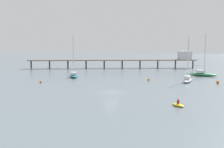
{
  "coord_description": "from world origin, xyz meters",
  "views": [
    {
      "loc": [
        0.92,
        -53.09,
        9.15
      ],
      "look_at": [
        0.0,
        18.34,
        1.5
      ],
      "focal_mm": 46.23,
      "sensor_mm": 36.0,
      "label": 1
    }
  ],
  "objects": [
    {
      "name": "sailboat_green",
      "position": [
        25.23,
        27.31,
        0.72
      ],
      "size": [
        7.83,
        6.48,
        11.86
      ],
      "color": "#287F4C",
      "rests_on": "ground_plane"
    },
    {
      "name": "mooring_buoy_inner",
      "position": [
        -16.47,
        12.84,
        0.26
      ],
      "size": [
        0.52,
        0.52,
        0.52
      ],
      "primitive_type": "sphere",
      "color": "orange",
      "rests_on": "ground_plane"
    },
    {
      "name": "pier",
      "position": [
        11.26,
        53.15,
        3.61
      ],
      "size": [
        61.65,
        7.89,
        6.25
      ],
      "color": "brown",
      "rests_on": "ground_plane"
    },
    {
      "name": "sailboat_white",
      "position": [
        17.98,
        15.15,
        0.68
      ],
      "size": [
        4.18,
        7.46,
        10.59
      ],
      "color": "white",
      "rests_on": "ground_plane"
    },
    {
      "name": "ground_plane",
      "position": [
        0.0,
        0.0,
        0.0
      ],
      "size": [
        400.0,
        400.0,
        0.0
      ],
      "primitive_type": "plane",
      "color": "slate"
    },
    {
      "name": "dinghy_yellow",
      "position": [
        10.03,
        -11.68,
        0.22
      ],
      "size": [
        2.0,
        2.61,
        1.14
      ],
      "color": "yellow",
      "rests_on": "ground_plane"
    },
    {
      "name": "mooring_buoy_outer",
      "position": [
        8.97,
        16.89,
        0.29
      ],
      "size": [
        0.59,
        0.59,
        0.59
      ],
      "primitive_type": "sphere",
      "color": "orange",
      "rests_on": "ground_plane"
    },
    {
      "name": "mooring_buoy_mid",
      "position": [
        24.04,
        11.8,
        0.36
      ],
      "size": [
        0.73,
        0.73,
        0.73
      ],
      "primitive_type": "sphere",
      "color": "orange",
      "rests_on": "ground_plane"
    },
    {
      "name": "sailboat_teal",
      "position": [
        -10.46,
        24.2,
        0.7
      ],
      "size": [
        3.19,
        7.44,
        11.28
      ],
      "color": "#1E727A",
      "rests_on": "ground_plane"
    }
  ]
}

